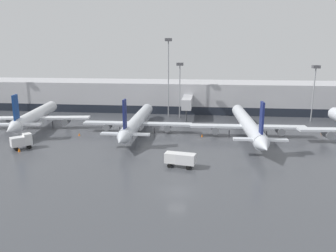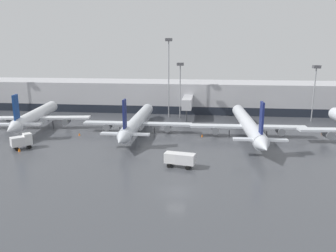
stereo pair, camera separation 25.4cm
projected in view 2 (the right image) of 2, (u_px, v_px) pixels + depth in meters
The scene contains 14 objects.
ground_plane at pixel (176, 192), 44.91m from camera, with size 320.00×320.00×0.00m, color #424449.
terminal_building at pixel (194, 96), 103.73m from camera, with size 160.00×26.83×9.00m.
parked_jet_1 at pixel (137, 121), 76.38m from camera, with size 25.44×37.35×9.74m.
parked_jet_3 at pixel (248, 124), 72.28m from camera, with size 25.52×39.36×10.06m.
parked_jet_4 at pixel (36, 116), 79.70m from camera, with size 26.09×32.39×9.84m.
service_truck_0 at pixel (22, 141), 63.88m from camera, with size 4.03×3.95×2.92m.
service_truck_1 at pixel (180, 159), 53.89m from camera, with size 5.27×2.71×2.40m.
traffic_cone_0 at pixel (322, 133), 75.14m from camera, with size 0.43×0.43×0.60m.
traffic_cone_1 at pixel (19, 150), 62.48m from camera, with size 0.51×0.51×0.69m.
traffic_cone_3 at pixel (202, 135), 72.78m from camera, with size 0.38×0.38×0.67m.
traffic_cone_4 at pixel (79, 134), 74.06m from camera, with size 0.46×0.46×0.56m.
apron_light_mast_1 at pixel (316, 76), 85.93m from camera, with size 1.80×1.80×14.92m.
apron_light_mast_2 at pixel (169, 57), 90.54m from camera, with size 1.80×1.80×21.92m.
apron_light_mast_4 at pixel (180, 74), 90.34m from camera, with size 1.80×1.80×15.39m.
Camera 2 is at (3.72, -41.45, 19.17)m, focal length 35.00 mm.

